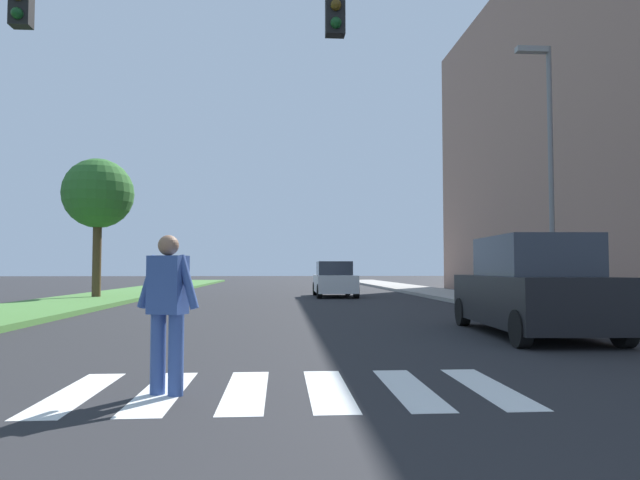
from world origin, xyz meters
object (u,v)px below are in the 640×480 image
object	(u,v)px
street_lamp_right	(547,153)
suv_crossing	(531,289)
sedan_midblock	(334,280)
pedestrian_performer	(168,306)
traffic_light_gantry	(14,53)
tree_far	(98,194)

from	to	relation	value
street_lamp_right	suv_crossing	world-z (taller)	street_lamp_right
suv_crossing	sedan_midblock	size ratio (longest dim) A/B	1.15
street_lamp_right	suv_crossing	size ratio (longest dim) A/B	1.60
pedestrian_performer	suv_crossing	distance (m)	7.91
traffic_light_gantry	suv_crossing	distance (m)	9.83
tree_far	sedan_midblock	bearing A→B (deg)	12.48
pedestrian_performer	tree_far	bearing A→B (deg)	109.65
suv_crossing	tree_far	bearing A→B (deg)	133.59
tree_far	traffic_light_gantry	bearing A→B (deg)	-76.23
street_lamp_right	sedan_midblock	bearing A→B (deg)	113.75
suv_crossing	sedan_midblock	bearing A→B (deg)	98.97
traffic_light_gantry	pedestrian_performer	size ratio (longest dim) A/B	4.79
pedestrian_performer	sedan_midblock	world-z (taller)	pedestrian_performer
street_lamp_right	pedestrian_performer	xyz separation A→B (m)	(-8.70, -9.23, -3.66)
pedestrian_performer	street_lamp_right	bearing A→B (deg)	46.69
traffic_light_gantry	street_lamp_right	distance (m)	13.42
suv_crossing	street_lamp_right	bearing A→B (deg)	59.86
traffic_light_gantry	pedestrian_performer	distance (m)	4.61
street_lamp_right	sedan_midblock	distance (m)	12.94
traffic_light_gantry	sedan_midblock	bearing A→B (deg)	71.55
tree_far	suv_crossing	distance (m)	18.78
street_lamp_right	traffic_light_gantry	bearing A→B (deg)	-146.68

